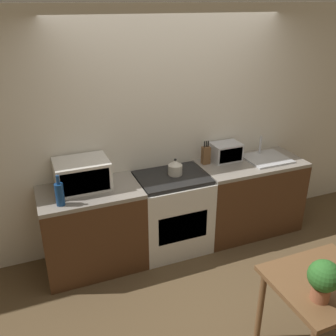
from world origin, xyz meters
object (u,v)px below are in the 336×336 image
at_px(stove_range, 172,212).
at_px(bottle, 60,194).
at_px(microwave, 82,174).
at_px(dining_table, 323,293).
at_px(kettle, 175,168).
at_px(toaster_oven, 226,152).

xyz_separation_m(stove_range, bottle, (-1.19, -0.18, 0.57)).
distance_m(stove_range, microwave, 1.11).
bearing_deg(dining_table, stove_range, 105.35).
xyz_separation_m(microwave, dining_table, (1.41, -1.85, -0.41)).
height_order(stove_range, kettle, kettle).
xyz_separation_m(stove_range, kettle, (0.04, 0.02, 0.53)).
bearing_deg(kettle, dining_table, -76.16).
distance_m(kettle, dining_table, 1.87).
relative_size(stove_range, kettle, 4.86).
relative_size(stove_range, toaster_oven, 2.69).
bearing_deg(stove_range, dining_table, -74.65).
bearing_deg(dining_table, bottle, 136.56).
xyz_separation_m(stove_range, dining_table, (0.48, -1.76, 0.19)).
distance_m(stove_range, toaster_oven, 0.95).
bearing_deg(kettle, bottle, -170.40).
bearing_deg(toaster_oven, kettle, -168.52).
bearing_deg(dining_table, kettle, 103.84).
xyz_separation_m(microwave, toaster_oven, (1.68, 0.08, -0.04)).
bearing_deg(stove_range, bottle, -171.19).
relative_size(microwave, toaster_oven, 1.57).
bearing_deg(bottle, dining_table, -43.44).
xyz_separation_m(kettle, toaster_oven, (0.70, 0.14, 0.02)).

